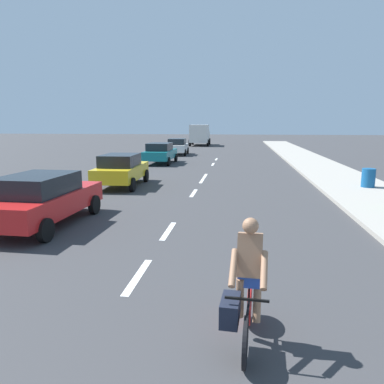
# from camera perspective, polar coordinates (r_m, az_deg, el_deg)

# --- Properties ---
(ground_plane) EXTENTS (160.00, 160.00, 0.00)m
(ground_plane) POSITION_cam_1_polar(r_m,az_deg,el_deg) (19.82, 1.55, 1.75)
(ground_plane) COLOR #38383A
(sidewalk_strip) EXTENTS (3.60, 80.00, 0.14)m
(sidewalk_strip) POSITION_cam_1_polar(r_m,az_deg,el_deg) (22.37, 21.51, 2.21)
(sidewalk_strip) COLOR #9E998E
(sidewalk_strip) RESTS_ON ground
(lane_stripe_2) EXTENTS (0.16, 1.80, 0.01)m
(lane_stripe_2) POSITION_cam_1_polar(r_m,az_deg,el_deg) (7.75, -8.36, -12.74)
(lane_stripe_2) COLOR white
(lane_stripe_2) RESTS_ON ground
(lane_stripe_3) EXTENTS (0.16, 1.80, 0.01)m
(lane_stripe_3) POSITION_cam_1_polar(r_m,az_deg,el_deg) (10.70, -3.68, -6.00)
(lane_stripe_3) COLOR white
(lane_stripe_3) RESTS_ON ground
(lane_stripe_4) EXTENTS (0.16, 1.80, 0.01)m
(lane_stripe_4) POSITION_cam_1_polar(r_m,az_deg,el_deg) (16.32, 0.26, -0.16)
(lane_stripe_4) COLOR white
(lane_stripe_4) RESTS_ON ground
(lane_stripe_5) EXTENTS (0.16, 1.80, 0.01)m
(lane_stripe_5) POSITION_cam_1_polar(r_m,az_deg,el_deg) (19.88, 1.57, 1.79)
(lane_stripe_5) COLOR white
(lane_stripe_5) RESTS_ON ground
(lane_stripe_6) EXTENTS (0.16, 1.80, 0.01)m
(lane_stripe_6) POSITION_cam_1_polar(r_m,az_deg,el_deg) (21.56, 2.03, 2.48)
(lane_stripe_6) COLOR white
(lane_stripe_6) RESTS_ON ground
(lane_stripe_7) EXTENTS (0.16, 1.80, 0.01)m
(lane_stripe_7) POSITION_cam_1_polar(r_m,az_deg,el_deg) (27.75, 3.26, 4.30)
(lane_stripe_7) COLOR white
(lane_stripe_7) RESTS_ON ground
(lane_stripe_8) EXTENTS (0.16, 1.80, 0.01)m
(lane_stripe_8) POSITION_cam_1_polar(r_m,az_deg,el_deg) (31.62, 3.78, 5.07)
(lane_stripe_8) COLOR white
(lane_stripe_8) RESTS_ON ground
(cyclist) EXTENTS (0.63, 1.71, 1.82)m
(cyclist) POSITION_cam_1_polar(r_m,az_deg,el_deg) (5.28, 8.18, -14.54)
(cyclist) COLOR black
(cyclist) RESTS_ON ground
(parked_car_red) EXTENTS (2.19, 4.58, 1.57)m
(parked_car_red) POSITION_cam_1_polar(r_m,az_deg,el_deg) (11.95, -22.23, -0.88)
(parked_car_red) COLOR red
(parked_car_red) RESTS_ON ground
(parked_car_yellow) EXTENTS (2.10, 4.31, 1.57)m
(parked_car_yellow) POSITION_cam_1_polar(r_m,az_deg,el_deg) (18.36, -10.88, 3.49)
(parked_car_yellow) COLOR gold
(parked_car_yellow) RESTS_ON ground
(parked_car_teal) EXTENTS (2.05, 4.41, 1.57)m
(parked_car_teal) POSITION_cam_1_polar(r_m,az_deg,el_deg) (28.23, -4.94, 6.09)
(parked_car_teal) COLOR #14727A
(parked_car_teal) RESTS_ON ground
(parked_car_white) EXTENTS (2.12, 4.27, 1.57)m
(parked_car_white) POSITION_cam_1_polar(r_m,az_deg,el_deg) (35.95, -2.28, 7.09)
(parked_car_white) COLOR white
(parked_car_white) RESTS_ON ground
(delivery_truck) EXTENTS (2.84, 6.32, 2.80)m
(delivery_truck) POSITION_cam_1_polar(r_m,az_deg,el_deg) (50.95, 1.23, 8.89)
(delivery_truck) COLOR beige
(delivery_truck) RESTS_ON ground
(trash_bin_far) EXTENTS (0.60, 0.60, 0.86)m
(trash_bin_far) POSITION_cam_1_polar(r_m,az_deg,el_deg) (18.84, 25.59, 1.99)
(trash_bin_far) COLOR #14518C
(trash_bin_far) RESTS_ON sidewalk_strip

